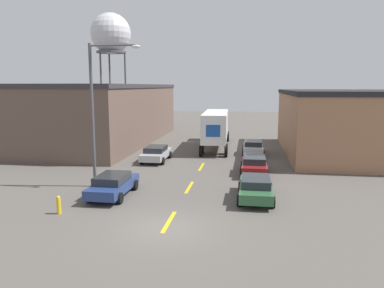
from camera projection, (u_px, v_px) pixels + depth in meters
The scene contains 13 objects.
ground_plane at pixel (165, 228), 17.30m from camera, with size 160.00×160.00×0.00m, color #56514C.
road_centerline at pixel (189, 187), 24.32m from camera, with size 0.20×15.52×0.01m.
warehouse_left at pixel (103, 113), 43.45m from camera, with size 11.59×26.14×6.71m.
warehouse_right at pixel (349, 122), 35.94m from camera, with size 12.16×18.38×6.12m.
semi_truck at pixel (216, 126), 39.85m from camera, with size 3.09×12.90×3.88m.
parked_car_left_far at pixel (156, 153), 32.63m from camera, with size 2.05×4.65×1.33m.
parked_car_right_far at pixel (253, 147), 36.00m from camera, with size 2.05×4.65×1.33m.
parked_car_right_near at pixel (256, 187), 21.63m from camera, with size 2.05×4.65×1.33m.
parked_car_right_mid at pixel (254, 164), 28.01m from camera, with size 2.05×4.65×1.33m.
parked_car_left_near at pixel (113, 184), 22.31m from camera, with size 2.05×4.65×1.33m.
water_tower at pixel (111, 34), 59.59m from camera, with size 6.38×6.38×17.98m.
street_lamp at pixel (98, 105), 23.69m from camera, with size 3.34×0.32×9.14m.
fire_hydrant at pixel (59, 205), 19.20m from camera, with size 0.22×0.22×0.96m.
Camera 1 is at (3.71, -16.12, 6.53)m, focal length 35.00 mm.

